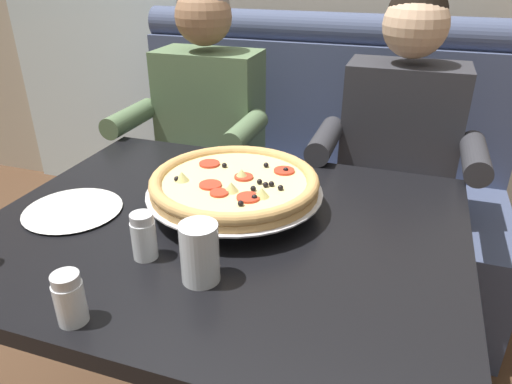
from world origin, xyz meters
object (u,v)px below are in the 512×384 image
at_px(booth_bench, 305,193).
at_px(dining_table, 224,256).
at_px(shaker_oregano, 70,302).
at_px(diner_left, 200,137).
at_px(pizza, 235,184).
at_px(shaker_parmesan, 144,239).
at_px(drinking_glass, 200,256).
at_px(diner_right, 396,160).
at_px(plate_near_left, 73,208).

relative_size(booth_bench, dining_table, 1.43).
bearing_deg(shaker_oregano, diner_left, 102.95).
bearing_deg(dining_table, diner_left, 119.15).
xyz_separation_m(booth_bench, pizza, (0.00, -0.85, 0.43)).
bearing_deg(diner_left, booth_bench, 35.68).
bearing_deg(shaker_parmesan, shaker_oregano, -94.96).
bearing_deg(shaker_oregano, drinking_glass, 47.96).
xyz_separation_m(booth_bench, diner_right, (0.37, -0.27, 0.31)).
bearing_deg(diner_left, pizza, -57.34).
bearing_deg(diner_right, pizza, -122.31).
bearing_deg(diner_right, booth_bench, 144.32).
relative_size(booth_bench, diner_left, 1.29).
distance_m(diner_right, pizza, 0.70).
relative_size(shaker_oregano, plate_near_left, 0.41).
bearing_deg(diner_left, shaker_oregano, -77.05).
height_order(diner_right, shaker_oregano, diner_right).
xyz_separation_m(diner_right, drinking_glass, (-0.33, -0.88, 0.10)).
height_order(diner_right, plate_near_left, diner_right).
bearing_deg(shaker_parmesan, diner_left, 107.33).
relative_size(dining_table, diner_left, 0.90).
bearing_deg(plate_near_left, diner_left, 88.54).
distance_m(diner_left, pizza, 0.70).
bearing_deg(shaker_parmesan, dining_table, 59.65).
bearing_deg(shaker_parmesan, pizza, 67.59).
distance_m(pizza, shaker_parmesan, 0.29).
bearing_deg(shaker_parmesan, diner_right, 60.59).
bearing_deg(pizza, dining_table, -91.74).
bearing_deg(diner_right, dining_table, -119.15).
distance_m(shaker_oregano, plate_near_left, 0.43).
relative_size(diner_right, plate_near_left, 5.14).
bearing_deg(booth_bench, diner_right, -35.68).
bearing_deg(drinking_glass, diner_left, 115.04).
distance_m(diner_right, shaker_oregano, 1.18).
xyz_separation_m(diner_left, plate_near_left, (-0.02, -0.73, 0.06)).
distance_m(pizza, drinking_glass, 0.30).
distance_m(diner_left, drinking_glass, 0.98).
relative_size(booth_bench, shaker_oregano, 16.30).
xyz_separation_m(shaker_parmesan, plate_near_left, (-0.28, 0.12, -0.03)).
bearing_deg(booth_bench, shaker_oregano, -95.38).
relative_size(dining_table, diner_right, 0.90).
xyz_separation_m(dining_table, shaker_parmesan, (-0.11, -0.18, 0.14)).
bearing_deg(dining_table, booth_bench, 90.00).
bearing_deg(diner_left, diner_right, 0.00).
distance_m(shaker_parmesan, drinking_glass, 0.15).
relative_size(diner_left, diner_right, 1.00).
height_order(dining_table, shaker_oregano, shaker_oregano).
relative_size(shaker_parmesan, plate_near_left, 0.43).
xyz_separation_m(pizza, shaker_oregano, (-0.13, -0.48, -0.03)).
distance_m(booth_bench, diner_right, 0.55).
bearing_deg(pizza, shaker_oregano, -104.82).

